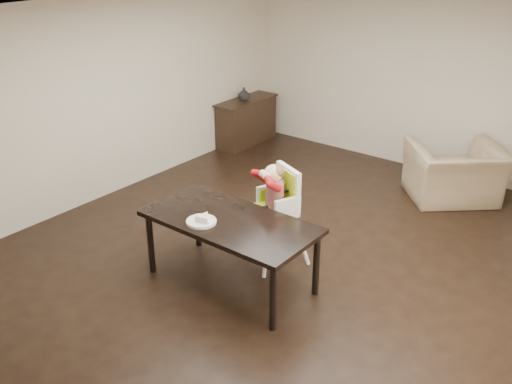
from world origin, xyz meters
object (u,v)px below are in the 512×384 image
sideboard (246,121)px  armchair (456,164)px  dining_table (230,227)px  high_chair (277,193)px

sideboard → armchair: bearing=-0.6°
dining_table → armchair: size_ratio=1.51×
armchair → sideboard: size_ratio=0.95×
high_chair → sideboard: high_chair is taller
dining_table → high_chair: size_ratio=1.55×
high_chair → sideboard: (-2.70, 2.83, -0.42)m
high_chair → sideboard: 3.94m
armchair → sideboard: 3.71m
high_chair → armchair: 2.98m
high_chair → sideboard: bearing=157.8°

